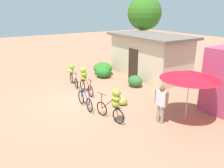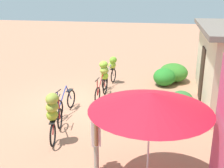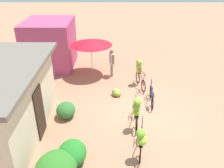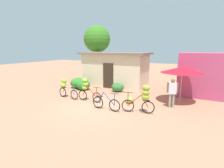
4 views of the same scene
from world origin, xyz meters
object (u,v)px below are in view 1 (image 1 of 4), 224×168
at_px(market_umbrella, 190,75).
at_px(bicycle_near_pile, 84,78).
at_px(building_low, 149,56).
at_px(banana_pile_on_ground, 123,102).
at_px(person_vendor, 161,101).
at_px(bicycle_leftmost, 72,73).
at_px(bicycle_by_shop, 114,102).
at_px(bicycle_center_loaded, 85,101).
at_px(tree_behind_building, 144,14).

bearing_deg(market_umbrella, bicycle_near_pile, -157.10).
relative_size(building_low, banana_pile_on_ground, 8.78).
bearing_deg(building_low, person_vendor, -37.38).
distance_m(bicycle_near_pile, banana_pile_on_ground, 2.74).
bearing_deg(bicycle_leftmost, person_vendor, 9.09).
relative_size(building_low, bicycle_by_shop, 3.54).
bearing_deg(bicycle_center_loaded, tree_behind_building, 124.01).
xyz_separation_m(bicycle_by_shop, banana_pile_on_ground, (-1.16, 1.24, -0.70)).
relative_size(banana_pile_on_ground, person_vendor, 0.41).
distance_m(building_low, banana_pile_on_ground, 5.36).
distance_m(bicycle_leftmost, banana_pile_on_ground, 4.27).
xyz_separation_m(building_low, bicycle_center_loaded, (2.30, -5.92, -1.07)).
height_order(bicycle_near_pile, person_vendor, person_vendor).
bearing_deg(bicycle_leftmost, market_umbrella, 18.03).
bearing_deg(bicycle_by_shop, banana_pile_on_ground, 132.98).
distance_m(market_umbrella, bicycle_leftmost, 7.21).
bearing_deg(bicycle_near_pile, tree_behind_building, 116.45).
xyz_separation_m(bicycle_leftmost, person_vendor, (6.44, 1.03, 0.25)).
height_order(building_low, market_umbrella, building_low).
relative_size(building_low, person_vendor, 3.57).
distance_m(tree_behind_building, person_vendor, 10.74).
bearing_deg(building_low, bicycle_by_shop, -53.03).
bearing_deg(bicycle_by_shop, tree_behind_building, 133.74).
relative_size(market_umbrella, bicycle_near_pile, 1.42).
bearing_deg(market_umbrella, bicycle_by_shop, -118.59).
bearing_deg(tree_behind_building, market_umbrella, -29.45).
distance_m(market_umbrella, banana_pile_on_ground, 3.45).
xyz_separation_m(tree_behind_building, bicycle_by_shop, (7.20, -7.52, -3.16)).
xyz_separation_m(bicycle_leftmost, banana_pile_on_ground, (4.15, 0.79, -0.56)).
distance_m(bicycle_by_shop, banana_pile_on_ground, 1.83).
distance_m(tree_behind_building, bicycle_by_shop, 10.88).
bearing_deg(bicycle_near_pile, market_umbrella, 22.90).
xyz_separation_m(building_low, banana_pile_on_ground, (2.99, -4.27, -1.26)).
height_order(bicycle_by_shop, banana_pile_on_ground, bicycle_by_shop).
distance_m(building_low, tree_behind_building, 4.48).
bearing_deg(bicycle_leftmost, bicycle_near_pile, 0.98).
bearing_deg(bicycle_by_shop, bicycle_leftmost, 175.18).
bearing_deg(bicycle_leftmost, banana_pile_on_ground, 10.82).
xyz_separation_m(bicycle_by_shop, person_vendor, (1.13, 1.48, 0.11)).
height_order(bicycle_leftmost, person_vendor, person_vendor).
bearing_deg(tree_behind_building, person_vendor, -35.96).
xyz_separation_m(bicycle_center_loaded, person_vendor, (2.98, 1.89, 0.62)).
relative_size(bicycle_near_pile, bicycle_by_shop, 1.04).
distance_m(building_low, bicycle_leftmost, 5.24).
bearing_deg(banana_pile_on_ground, bicycle_leftmost, -169.18).
relative_size(market_umbrella, bicycle_by_shop, 1.47).
distance_m(market_umbrella, bicycle_center_loaded, 4.76).
relative_size(bicycle_center_loaded, bicycle_by_shop, 1.03).
bearing_deg(bicycle_center_loaded, market_umbrella, 42.93).
height_order(market_umbrella, bicycle_leftmost, market_umbrella).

